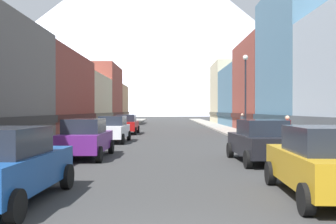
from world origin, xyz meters
TOP-DOWN VIEW (x-y plane):
  - sidewalk_left at (-6.25, 35.00)m, footprint 2.50×100.00m
  - sidewalk_right at (6.25, 35.00)m, footprint 2.50×100.00m
  - storefront_left_2 at (-11.12, 26.92)m, footprint 7.53×13.49m
  - storefront_left_3 at (-12.43, 39.88)m, footprint 10.16×12.34m
  - storefront_left_4 at (-10.66, 51.85)m, footprint 6.62×11.56m
  - storefront_left_5 at (-10.58, 62.40)m, footprint 6.46×8.96m
  - storefront_right_2 at (10.99, 22.90)m, footprint 7.28×9.95m
  - storefront_right_3 at (11.20, 33.90)m, footprint 7.70×11.59m
  - storefront_right_4 at (12.28, 46.31)m, footprint 9.85×12.99m
  - storefront_right_5 at (10.77, 58.26)m, footprint 6.84×10.62m
  - car_left_0 at (-3.80, 3.55)m, footprint 2.21×4.46m
  - car_left_1 at (-3.80, 12.13)m, footprint 2.07×4.41m
  - car_left_2 at (-3.80, 20.65)m, footprint 2.15×4.44m
  - car_left_3 at (-3.80, 29.65)m, footprint 2.07×4.40m
  - car_right_0 at (3.80, 4.06)m, footprint 2.24×4.48m
  - car_right_1 at (3.80, 10.55)m, footprint 2.22×4.47m
  - pedestrian_0 at (6.25, 27.11)m, footprint 0.36×0.36m
  - pedestrian_1 at (6.25, 14.82)m, footprint 0.36×0.36m
  - streetlamp_right at (5.35, 21.31)m, footprint 0.36×0.36m
  - mountain_backdrop at (-13.08, 260.00)m, footprint 272.26×272.26m

SIDE VIEW (x-z plane):
  - sidewalk_left at x=-6.25m, z-range 0.00..0.15m
  - sidewalk_right at x=6.25m, z-range 0.00..0.15m
  - car_left_0 at x=-3.80m, z-range 0.01..1.79m
  - car_left_1 at x=-3.80m, z-range 0.01..1.79m
  - car_left_2 at x=-3.80m, z-range 0.01..1.79m
  - car_left_3 at x=-3.80m, z-range 0.01..1.79m
  - car_right_0 at x=3.80m, z-range 0.01..1.79m
  - car_right_1 at x=3.80m, z-range 0.01..1.79m
  - pedestrian_1 at x=6.25m, z-range 0.09..1.83m
  - pedestrian_0 at x=6.25m, z-range 0.09..1.84m
  - storefront_left_3 at x=-12.43m, z-range -0.12..6.13m
  - storefront_left_5 at x=-10.58m, z-range -0.12..6.39m
  - storefront_left_2 at x=-11.12m, z-range -0.13..6.80m
  - storefront_right_4 at x=12.28m, z-range -0.14..7.76m
  - streetlamp_right at x=5.35m, z-range 1.06..6.92m
  - storefront_left_4 at x=-10.66m, z-range -0.16..8.61m
  - storefront_right_3 at x=11.20m, z-range -0.16..9.07m
  - storefront_right_5 at x=10.77m, z-range -0.17..9.77m
  - storefront_right_2 at x=10.99m, z-range -0.18..10.95m
  - mountain_backdrop at x=-13.08m, z-range 0.00..122.79m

